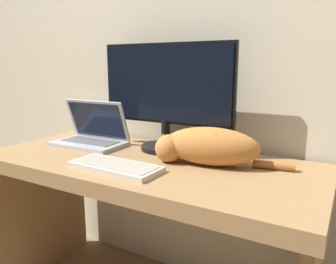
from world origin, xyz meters
The scene contains 6 objects.
wall_back centered at (0.00, 0.69, 1.30)m, with size 6.40×0.06×2.60m.
desk centered at (0.00, 0.31, 0.56)m, with size 1.41×0.63×0.71m.
monitor centered at (-0.01, 0.50, 0.97)m, with size 0.65×0.23×0.48m.
laptop centered at (-0.37, 0.39, 0.76)m, with size 0.35×0.22×0.22m.
external_keyboard centered at (-0.03, 0.15, 0.73)m, with size 0.37×0.16×0.02m.
cat centered at (0.25, 0.37, 0.79)m, with size 0.53×0.21×0.15m.
Camera 1 is at (0.73, -0.78, 1.10)m, focal length 35.00 mm.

